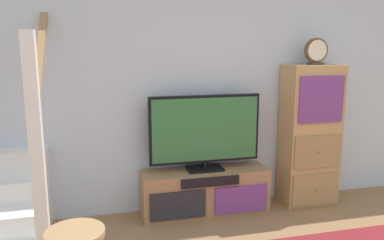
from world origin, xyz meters
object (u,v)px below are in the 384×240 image
at_px(television, 205,131).
at_px(media_console, 205,192).
at_px(side_cabinet, 310,136).
at_px(desk_clock, 316,51).

bearing_deg(television, media_console, -90.00).
xyz_separation_m(media_console, side_cabinet, (1.16, 0.01, 0.52)).
height_order(side_cabinet, desk_clock, desk_clock).
distance_m(television, side_cabinet, 1.17).
bearing_deg(desk_clock, media_console, 179.76).
bearing_deg(side_cabinet, desk_clock, -79.56).
relative_size(media_console, side_cabinet, 0.86).
relative_size(media_console, television, 1.15).
bearing_deg(side_cabinet, media_console, -179.50).
bearing_deg(media_console, television, 90.00).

